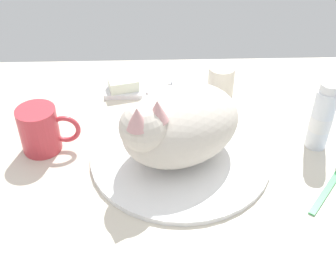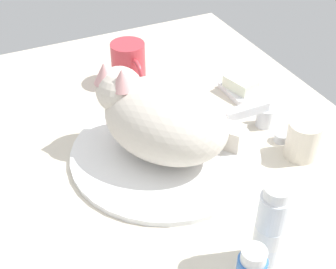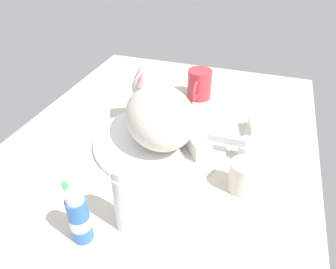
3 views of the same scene
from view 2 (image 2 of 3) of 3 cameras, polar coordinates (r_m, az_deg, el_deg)
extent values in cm
cube|color=beige|center=(92.06, -0.30, -3.22)|extent=(110.00, 82.50, 3.00)
cylinder|color=white|center=(90.74, -0.31, -2.25)|extent=(36.37, 36.37, 1.08)
cylinder|color=silver|center=(99.50, 11.62, 2.08)|extent=(3.60, 3.60, 4.17)
cube|color=silver|center=(95.24, 9.43, 2.86)|extent=(2.00, 9.85, 2.00)
cylinder|color=silver|center=(103.99, 9.71, 3.28)|extent=(2.80, 2.80, 1.80)
cylinder|color=silver|center=(96.58, 13.51, -0.35)|extent=(2.80, 2.80, 1.80)
ellipsoid|color=beige|center=(85.91, -0.32, 1.75)|extent=(30.15, 28.05, 14.57)
sphere|color=beige|center=(87.29, -5.87, 5.36)|extent=(12.18, 12.18, 8.85)
ellipsoid|color=white|center=(87.54, -4.86, 3.82)|extent=(7.45, 7.16, 4.87)
cone|color=#DB9E9E|center=(83.22, -5.59, 6.67)|extent=(5.48, 5.48, 3.98)
cone|color=#DB9E9E|center=(85.46, -7.73, 7.39)|extent=(5.48, 5.48, 3.98)
cube|color=beige|center=(91.97, 5.95, 0.30)|extent=(10.92, 9.73, 4.32)
ellipsoid|color=white|center=(96.71, 0.34, 2.49)|extent=(6.66, 6.00, 3.89)
cylinder|color=#C63842|center=(111.37, -4.82, 8.63)|extent=(7.95, 7.95, 9.75)
torus|color=#C63842|center=(107.16, -3.80, 7.42)|extent=(6.46, 1.00, 6.46)
cylinder|color=silver|center=(92.40, 16.00, -0.62)|extent=(6.28, 6.28, 7.39)
cube|color=white|center=(109.76, 8.67, 5.23)|extent=(9.00, 6.40, 1.20)
cube|color=silver|center=(108.74, 8.77, 6.10)|extent=(7.91, 6.24, 2.71)
cylinder|color=white|center=(70.47, 12.20, -11.25)|extent=(4.39, 4.39, 13.30)
cylinder|color=white|center=(70.97, 12.13, -11.60)|extent=(4.48, 4.48, 3.33)
cylinder|color=white|center=(65.07, 13.07, -6.86)|extent=(3.73, 3.73, 1.80)
cylinder|color=white|center=(61.39, 10.34, -14.19)|extent=(3.32, 3.32, 1.80)
camera|label=1|loc=(0.78, -61.55, 20.83)|focal=47.45mm
camera|label=3|loc=(0.54, 67.75, 7.32)|focal=33.88mm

